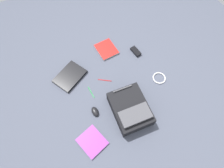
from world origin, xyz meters
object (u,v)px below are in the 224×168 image
object	(u,v)px
backpack	(130,109)
laptop	(70,76)
cable_coil	(159,78)
pen_blue	(105,80)
book_red	(92,142)
power_brick	(136,51)
pen_black	(91,92)
computer_mouse	(95,112)
book_comic	(106,49)

from	to	relation	value
backpack	laptop	distance (m)	0.74
cable_coil	pen_blue	distance (m)	0.59
backpack	book_red	distance (m)	0.46
backpack	power_brick	distance (m)	0.73
power_brick	pen_black	distance (m)	0.71
book_red	laptop	bearing A→B (deg)	81.64
cable_coil	pen_blue	bearing A→B (deg)	152.29
power_brick	computer_mouse	bearing A→B (deg)	-151.26
book_comic	power_brick	world-z (taller)	power_brick
pen_black	power_brick	bearing A→B (deg)	16.16
pen_blue	cable_coil	bearing A→B (deg)	-27.71
book_comic	cable_coil	xyz separation A→B (m)	(0.31, -0.61, -0.00)
pen_black	cable_coil	bearing A→B (deg)	-17.11
book_red	computer_mouse	distance (m)	0.28
laptop	computer_mouse	bearing A→B (deg)	-84.15
backpack	power_brick	xyz separation A→B (m)	(0.45, 0.58, -0.06)
pen_black	pen_blue	size ratio (longest dim) A/B	0.95
backpack	book_comic	bearing A→B (deg)	77.75
backpack	pen_black	xyz separation A→B (m)	(-0.24, 0.38, -0.07)
book_comic	pen_blue	size ratio (longest dim) A/B	1.63
backpack	book_comic	size ratio (longest dim) A/B	1.90
power_brick	cable_coil	bearing A→B (deg)	-85.79
cable_coil	pen_black	distance (m)	0.74
laptop	book_comic	size ratio (longest dim) A/B	1.61
laptop	book_red	bearing A→B (deg)	-98.36
book_comic	pen_black	bearing A→B (deg)	-135.54
pen_black	pen_blue	distance (m)	0.20
book_comic	book_red	bearing A→B (deg)	-126.43
pen_black	pen_blue	xyz separation A→B (m)	(0.19, 0.05, 0.00)
cable_coil	pen_blue	world-z (taller)	cable_coil
power_brick	pen_blue	bearing A→B (deg)	-163.71
backpack	book_red	bearing A→B (deg)	-171.26
laptop	pen_blue	distance (m)	0.38
computer_mouse	cable_coil	distance (m)	0.77
backpack	computer_mouse	bearing A→B (deg)	150.65
computer_mouse	cable_coil	bearing A→B (deg)	2.71
book_red	pen_black	size ratio (longest dim) A/B	1.98
cable_coil	power_brick	world-z (taller)	power_brick
computer_mouse	pen_blue	distance (m)	0.37
book_comic	computer_mouse	size ratio (longest dim) A/B	2.26
book_red	book_comic	distance (m)	1.05
laptop	cable_coil	xyz separation A→B (m)	(0.82, -0.50, -0.01)
cable_coil	backpack	bearing A→B (deg)	-161.48
book_comic	computer_mouse	xyz separation A→B (m)	(-0.47, -0.61, 0.01)
book_red	book_comic	world-z (taller)	book_comic
cable_coil	power_brick	size ratio (longest dim) A/B	1.04
book_comic	power_brick	bearing A→B (deg)	-35.63
cable_coil	power_brick	bearing A→B (deg)	94.21
laptop	pen_black	size ratio (longest dim) A/B	2.77
book_red	computer_mouse	bearing A→B (deg)	56.61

